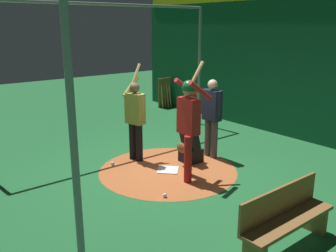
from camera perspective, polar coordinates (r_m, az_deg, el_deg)
ground_plane at (r=7.70m, az=-0.00°, el=-6.83°), size 27.90×27.90×0.00m
dirt_circle at (r=7.70m, az=-0.00°, el=-6.81°), size 2.84×2.84×0.01m
home_plate at (r=7.69m, az=-0.00°, el=-6.75°), size 0.59×0.59×0.01m
batter at (r=6.96m, az=3.23°, el=1.08°), size 0.68×0.49×2.24m
catcher at (r=8.02m, az=3.36°, el=-2.96°), size 0.58×0.40×0.99m
umpire at (r=8.25m, az=6.76°, el=1.85°), size 0.22×0.49×1.76m
visitor at (r=8.01m, az=-5.05°, el=1.56°), size 0.56×0.56×2.09m
back_wall at (r=10.23m, az=18.38°, el=9.04°), size 0.22×11.90×3.80m
cage_frame at (r=7.14m, az=-0.00°, el=11.01°), size 6.15×4.74×3.39m
bat_rack at (r=13.49m, az=-0.02°, el=5.10°), size 0.82×0.21×1.05m
bench at (r=5.28m, az=17.62°, el=-13.34°), size 1.62×0.36×0.85m
baseball_0 at (r=8.29m, az=1.93°, el=-4.87°), size 0.07×0.07×0.07m
baseball_1 at (r=8.03m, az=-8.53°, el=-5.71°), size 0.07×0.07×0.07m
baseball_2 at (r=6.55m, az=-0.49°, el=-10.61°), size 0.07×0.07×0.07m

